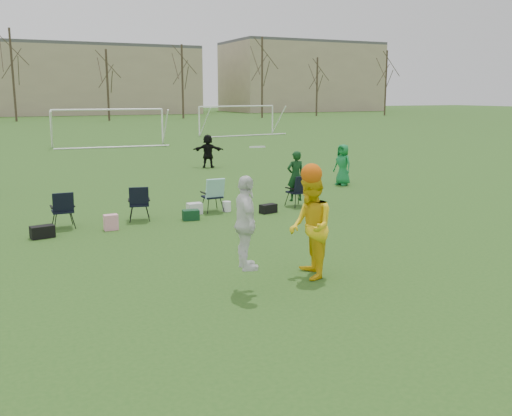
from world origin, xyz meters
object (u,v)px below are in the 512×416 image
center_contest (292,224)px  goal_right (237,112)px  goal_mid (108,117)px  fielder_green_far (343,165)px  fielder_black (208,151)px

center_contest → goal_right: bearing=68.2°
center_contest → goal_mid: center_contest is taller
fielder_green_far → goal_mid: bearing=176.9°
fielder_green_far → fielder_black: 7.68m
fielder_black → goal_right: bearing=-91.1°
fielder_green_far → goal_mid: size_ratio=0.21×
goal_mid → goal_right: size_ratio=1.01×
center_contest → goal_right: size_ratio=0.35×
center_contest → goal_mid: (2.49, 30.29, 0.83)m
fielder_black → goal_right: goal_right is taller
goal_right → center_contest: bearing=-119.8°
fielder_black → goal_mid: bearing=-56.2°
fielder_green_far → fielder_black: size_ratio=1.00×
center_contest → goal_right: 39.09m
goal_mid → goal_right: (12.00, 6.00, 0.00)m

